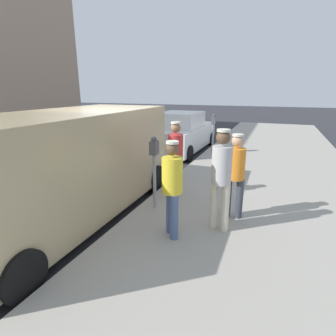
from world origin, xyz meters
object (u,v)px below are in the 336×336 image
Objects in this scene: parking_meter_far at (213,127)px; pedestrian_in_yellow at (172,184)px; pedestrian_in_gray at (221,174)px; pedestrian_in_orange at (235,171)px; pedestrian_in_red at (175,155)px; parked_van at (68,164)px; parked_sedan_ahead at (181,133)px; parking_meter_near at (154,160)px.

pedestrian_in_yellow is at bearing -83.27° from parking_meter_far.
pedestrian_in_orange is at bearing 74.31° from pedestrian_in_gray.
pedestrian_in_red reaches higher than parking_meter_far.
pedestrian_in_gray is 0.34× the size of parked_van.
pedestrian_in_red is at bearing -72.34° from parked_sedan_ahead.
parked_van is at bearing 176.07° from pedestrian_in_yellow.
parking_meter_near is 5.40m from parking_meter_far.
pedestrian_in_orange is 6.68m from parked_sedan_ahead.
pedestrian_in_red reaches higher than pedestrian_in_yellow.
parked_sedan_ahead is at bearing 107.66° from pedestrian_in_red.
parking_meter_near is 0.93× the size of pedestrian_in_orange.
pedestrian_in_red reaches higher than pedestrian_in_orange.
pedestrian_in_orange is at bearing 16.93° from parked_van.
pedestrian_in_gray reaches higher than parking_meter_near.
parking_meter_near and parking_meter_far have the same top height.
pedestrian_in_orange reaches higher than parked_sedan_ahead.
pedestrian_in_gray is at bearing -15.97° from parking_meter_near.
pedestrian_in_yellow is 0.31× the size of parked_van.
pedestrian_in_yellow is 2.25m from parked_van.
parking_meter_far is 0.29× the size of parked_van.
parked_van reaches higher than pedestrian_in_red.
pedestrian_in_gray is (1.26, -1.17, 0.04)m from pedestrian_in_red.
pedestrian_in_red is at bearing 157.01° from pedestrian_in_orange.
parked_van is at bearing -172.78° from pedestrian_in_gray.
pedestrian_in_yellow is (-0.85, -1.10, 0.00)m from pedestrian_in_orange.
parking_meter_far is at bearing 96.73° from pedestrian_in_yellow.
parked_sedan_ahead is (-0.01, 6.85, -0.41)m from parked_van.
parking_meter_near is 0.88× the size of pedestrian_in_red.
pedestrian_in_red is 0.97× the size of pedestrian_in_gray.
pedestrian_in_gray is at bearing -76.12° from parking_meter_far.
pedestrian_in_yellow is 7.36m from parked_sedan_ahead.
parked_van is 1.18× the size of parked_sedan_ahead.
parked_van is at bearing -163.07° from pedestrian_in_orange.
parked_van reaches higher than pedestrian_in_orange.
pedestrian_in_red is 1.72m from pedestrian_in_gray.
pedestrian_in_orange is at bearing -62.23° from parked_sedan_ahead.
parked_sedan_ahead is at bearing 107.89° from pedestrian_in_yellow.
pedestrian_in_gray is at bearing -105.69° from pedestrian_in_orange.
pedestrian_in_yellow is (0.75, -6.34, -0.10)m from parking_meter_far.
parked_van is at bearing -137.33° from pedestrian_in_red.
parked_sedan_ahead is (-1.51, 6.06, -0.43)m from parking_meter_near.
pedestrian_in_gray reaches higher than parked_sedan_ahead.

